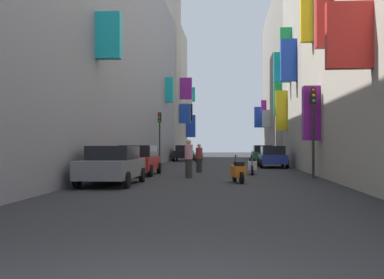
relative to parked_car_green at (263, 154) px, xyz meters
name	(u,v)px	position (x,y,z in m)	size (l,w,h in m)	color
ground_plane	(220,167)	(-3.58, -9.00, -0.79)	(140.00, 140.00, 0.00)	#2D2D30
building_left_near	(76,47)	(-11.58, -16.56, 6.33)	(7.07, 44.89, 14.25)	gray
building_left_mid_b	(152,62)	(-11.57, 10.48, 10.05)	(7.34, 4.51, 21.72)	#B2A899
building_left_mid_c	(161,95)	(-11.56, 16.87, 6.99)	(7.22, 8.27, 15.59)	#BCB29E
building_right_mid_b	(334,12)	(4.41, -8.91, 10.10)	(7.16, 10.44, 21.80)	#B2A899
building_right_mid_c	(299,81)	(4.41, 8.66, 7.54)	(7.25, 24.69, 16.66)	gray
parked_car_green	(263,154)	(0.00, 0.00, 0.00)	(1.96, 4.14, 1.52)	#236638
parked_car_red	(138,160)	(-7.53, -19.05, 0.00)	(1.96, 4.23, 1.52)	#B21E1E
parked_car_white	(262,153)	(0.26, 5.36, 0.00)	(1.98, 3.98, 1.50)	white
parked_car_grey	(112,164)	(-7.35, -25.22, 0.00)	(1.97, 4.46, 1.50)	slate
parked_car_blue	(272,156)	(0.03, -9.94, -0.02)	(1.86, 4.39, 1.47)	navy
parked_car_black	(184,153)	(-7.38, 3.91, 0.01)	(1.84, 4.29, 1.52)	black
scooter_white	(252,166)	(-1.69, -18.02, -0.33)	(0.51, 1.89, 1.13)	silver
scooter_orange	(238,171)	(-2.52, -23.79, -0.33)	(0.65, 1.77, 1.13)	orange
scooter_green	(199,157)	(-5.80, 1.91, -0.33)	(0.74, 1.74, 1.13)	#287F3D
pedestrian_crossing	(189,159)	(-4.77, -20.93, 0.11)	(0.47, 0.47, 1.79)	#2D2D2D
pedestrian_near_left	(199,158)	(-4.59, -16.22, 0.00)	(0.40, 0.40, 1.60)	#252525
traffic_light_near_corner	(313,116)	(1.00, -20.65, 2.07)	(0.26, 0.34, 4.20)	#2D2D2D
traffic_light_far_corner	(160,129)	(-8.22, -6.78, 1.96)	(0.26, 0.34, 4.02)	#2D2D2D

